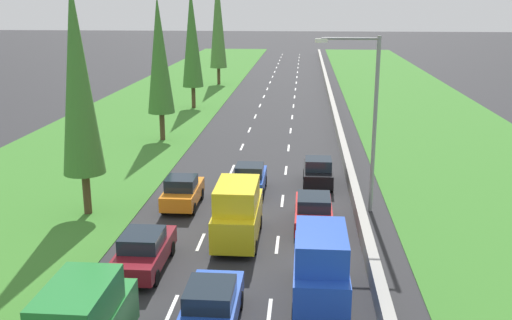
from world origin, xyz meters
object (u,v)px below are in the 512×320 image
(blue_hatchback_centre_lane, at_px, (250,179))
(poplar_tree_fourth, at_px, (192,37))
(maroon_sedan_left_lane, at_px, (144,251))
(yellow_van_centre_lane, at_px, (238,212))
(orange_hatchback_left_lane, at_px, (183,192))
(poplar_tree_third, at_px, (159,55))
(blue_sedan_centre_lane, at_px, (211,307))
(black_hatchback_right_lane, at_px, (318,172))
(street_light_mast, at_px, (368,112))
(poplar_tree_fifth, at_px, (218,19))
(blue_van_right_lane, at_px, (320,266))
(poplar_tree_second, at_px, (78,79))
(red_sedan_right_lane, at_px, (314,211))

(blue_hatchback_centre_lane, relative_size, poplar_tree_fourth, 0.32)
(maroon_sedan_left_lane, relative_size, yellow_van_centre_lane, 0.92)
(maroon_sedan_left_lane, relative_size, orange_hatchback_left_lane, 1.15)
(orange_hatchback_left_lane, bearing_deg, yellow_van_centre_lane, -51.56)
(blue_hatchback_centre_lane, bearing_deg, orange_hatchback_left_lane, -141.44)
(yellow_van_centre_lane, height_order, poplar_tree_third, poplar_tree_third)
(blue_sedan_centre_lane, distance_m, blue_hatchback_centre_lane, 14.46)
(black_hatchback_right_lane, bearing_deg, poplar_tree_third, 137.93)
(blue_sedan_centre_lane, distance_m, street_light_mast, 14.21)
(poplar_tree_fifth, bearing_deg, yellow_van_centre_lane, -80.85)
(street_light_mast, bearing_deg, yellow_van_centre_lane, -143.42)
(orange_hatchback_left_lane, bearing_deg, poplar_tree_fourth, 99.43)
(poplar_tree_fourth, bearing_deg, poplar_tree_third, -89.24)
(blue_sedan_centre_lane, height_order, maroon_sedan_left_lane, same)
(poplar_tree_fourth, height_order, street_light_mast, poplar_tree_fourth)
(poplar_tree_third, bearing_deg, black_hatchback_right_lane, -42.07)
(blue_van_right_lane, bearing_deg, poplar_tree_fourth, 106.97)
(poplar_tree_third, bearing_deg, street_light_mast, -46.30)
(poplar_tree_fourth, bearing_deg, poplar_tree_second, -89.58)
(poplar_tree_third, height_order, poplar_tree_fourth, poplar_tree_fourth)
(blue_sedan_centre_lane, distance_m, red_sedan_right_lane, 10.07)
(red_sedan_right_lane, xyz_separation_m, yellow_van_centre_lane, (-3.46, -1.97, 0.59))
(poplar_tree_fourth, bearing_deg, blue_sedan_centre_lane, -78.66)
(poplar_tree_fourth, bearing_deg, blue_van_right_lane, -73.03)
(poplar_tree_fourth, bearing_deg, maroon_sedan_left_lane, -82.56)
(yellow_van_centre_lane, distance_m, street_light_mast, 8.53)
(orange_hatchback_left_lane, xyz_separation_m, red_sedan_right_lane, (6.89, -2.36, -0.02))
(maroon_sedan_left_lane, distance_m, poplar_tree_second, 9.82)
(blue_van_right_lane, relative_size, yellow_van_centre_lane, 1.00)
(yellow_van_centre_lane, height_order, poplar_tree_fifth, poplar_tree_fifth)
(blue_van_right_lane, bearing_deg, blue_sedan_centre_lane, -149.30)
(poplar_tree_second, bearing_deg, blue_sedan_centre_lane, -52.19)
(orange_hatchback_left_lane, xyz_separation_m, yellow_van_centre_lane, (3.43, -4.32, 0.56))
(blue_sedan_centre_lane, bearing_deg, poplar_tree_fifth, 97.94)
(blue_sedan_centre_lane, bearing_deg, poplar_tree_fourth, 101.34)
(blue_van_right_lane, xyz_separation_m, black_hatchback_right_lane, (0.21, 13.98, -0.56))
(yellow_van_centre_lane, relative_size, poplar_tree_fifth, 0.34)
(maroon_sedan_left_lane, bearing_deg, poplar_tree_fifth, 94.99)
(red_sedan_right_lane, height_order, yellow_van_centre_lane, yellow_van_centre_lane)
(blue_sedan_centre_lane, bearing_deg, orange_hatchback_left_lane, 105.97)
(poplar_tree_third, height_order, poplar_tree_fifth, poplar_tree_fifth)
(black_hatchback_right_lane, xyz_separation_m, street_light_mast, (2.31, -4.14, 4.40))
(poplar_tree_third, xyz_separation_m, poplar_tree_fifth, (-0.10, 31.68, 1.75))
(yellow_van_centre_lane, relative_size, poplar_tree_second, 0.41)
(blue_hatchback_centre_lane, xyz_separation_m, street_light_mast, (6.20, -2.45, 4.40))
(red_sedan_right_lane, relative_size, poplar_tree_second, 0.38)
(black_hatchback_right_lane, distance_m, poplar_tree_second, 14.59)
(maroon_sedan_left_lane, xyz_separation_m, blue_van_right_lane, (7.09, -2.08, 0.59))
(yellow_van_centre_lane, bearing_deg, poplar_tree_fifth, 99.15)
(red_sedan_right_lane, bearing_deg, poplar_tree_third, 123.55)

